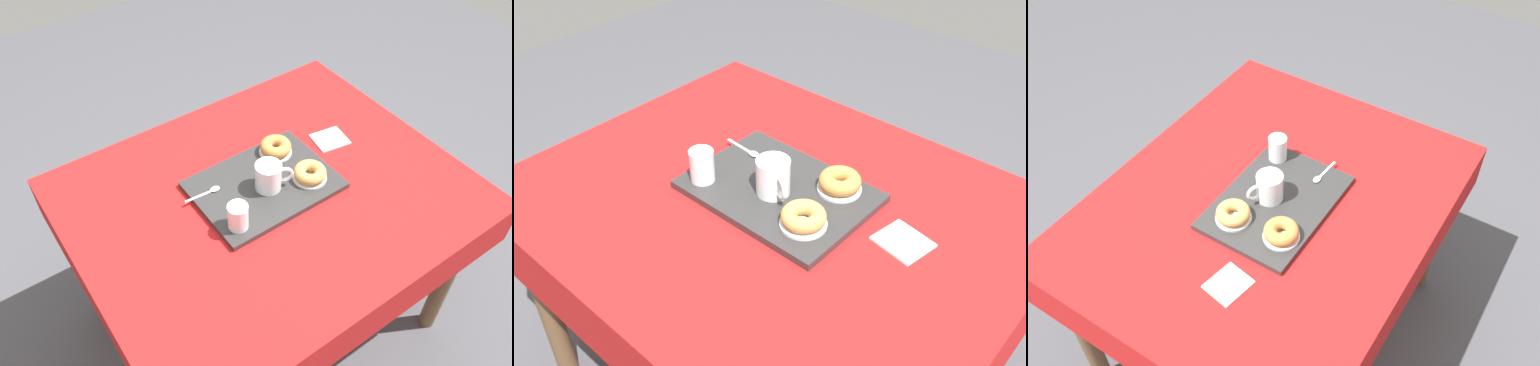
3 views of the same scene
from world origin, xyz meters
TOP-DOWN VIEW (x-y plane):
  - ground_plane at (0.00, 0.00)m, footprint 6.00×6.00m
  - dining_table at (0.00, 0.00)m, footprint 1.27×1.04m
  - serving_tray at (0.00, -0.03)m, footprint 0.46×0.33m
  - tea_mug_left at (0.00, -0.01)m, footprint 0.13×0.09m
  - water_glass_near at (0.17, 0.07)m, footprint 0.06×0.06m
  - donut_plate_left at (-0.14, 0.04)m, footprint 0.11×0.11m
  - sugar_donut_left at (-0.14, 0.04)m, footprint 0.11×0.11m
  - donut_plate_right at (-0.12, -0.13)m, footprint 0.11×0.11m
  - sugar_donut_right at (-0.12, -0.13)m, footprint 0.11×0.11m
  - teaspoon_near at (0.16, -0.10)m, footprint 0.13×0.03m
  - paper_napkin at (-0.34, -0.08)m, footprint 0.13×0.12m

SIDE VIEW (x-z plane):
  - ground_plane at x=0.00m, z-range 0.00..0.00m
  - dining_table at x=0.00m, z-range 0.29..1.07m
  - paper_napkin at x=-0.34m, z-range 0.78..0.78m
  - serving_tray at x=0.00m, z-range 0.78..0.80m
  - donut_plate_left at x=-0.14m, z-range 0.80..0.80m
  - donut_plate_right at x=-0.12m, z-range 0.80..0.80m
  - teaspoon_near at x=0.16m, z-range 0.80..0.80m
  - sugar_donut_left at x=-0.14m, z-range 0.80..0.84m
  - sugar_donut_right at x=-0.12m, z-range 0.80..0.85m
  - water_glass_near at x=0.17m, z-range 0.79..0.88m
  - tea_mug_left at x=0.00m, z-range 0.79..0.89m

